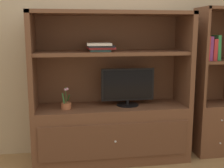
# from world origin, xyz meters

# --- Properties ---
(painted_rear_wall) EXTENTS (6.00, 0.10, 2.80)m
(painted_rear_wall) POSITION_xyz_m (0.00, 0.75, 1.40)
(painted_rear_wall) COLOR tan
(painted_rear_wall) RESTS_ON ground_plane
(media_console) EXTENTS (1.68, 0.54, 1.61)m
(media_console) POSITION_xyz_m (0.00, 0.41, 0.50)
(media_console) COLOR brown
(media_console) RESTS_ON ground_plane
(tv_monitor) EXTENTS (0.58, 0.24, 0.41)m
(tv_monitor) POSITION_xyz_m (0.18, 0.39, 0.82)
(tv_monitor) COLOR black
(tv_monitor) RESTS_ON media_console
(potted_plant) EXTENTS (0.11, 0.14, 0.23)m
(potted_plant) POSITION_xyz_m (-0.49, 0.35, 0.66)
(potted_plant) COLOR #B26642
(potted_plant) RESTS_ON media_console
(magazine_stack) EXTENTS (0.29, 0.35, 0.09)m
(magazine_stack) POSITION_xyz_m (-0.12, 0.40, 1.25)
(magazine_stack) COLOR teal
(magazine_stack) RESTS_ON media_console
(bookshelf_tall) EXTENTS (0.46, 0.38, 1.67)m
(bookshelf_tall) POSITION_xyz_m (1.21, 0.41, 0.56)
(bookshelf_tall) COLOR brown
(bookshelf_tall) RESTS_ON ground_plane
(upright_book_row) EXTENTS (0.17, 0.18, 0.28)m
(upright_book_row) POSITION_xyz_m (1.12, 0.40, 1.22)
(upright_book_row) COLOR red
(upright_book_row) RESTS_ON bookshelf_tall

